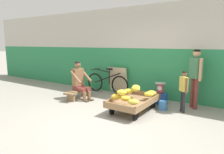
% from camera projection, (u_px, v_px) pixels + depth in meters
% --- Properties ---
extents(ground_plane, '(80.00, 80.00, 0.00)m').
position_uv_depth(ground_plane, '(102.00, 123.00, 4.32)').
color(ground_plane, gray).
extents(back_wall, '(16.00, 0.30, 2.82)m').
position_uv_depth(back_wall, '(153.00, 52.00, 6.29)').
color(back_wall, '#287F4C').
rests_on(back_wall, ground).
extents(banana_cart, '(0.85, 1.45, 0.36)m').
position_uv_depth(banana_cart, '(134.00, 102.00, 5.05)').
color(banana_cart, '#8E6B47').
rests_on(banana_cart, ground).
extents(banana_pile, '(0.87, 1.21, 0.26)m').
position_uv_depth(banana_pile, '(133.00, 94.00, 4.97)').
color(banana_pile, yellow).
rests_on(banana_pile, banana_cart).
extents(low_bench, '(0.46, 1.13, 0.27)m').
position_uv_depth(low_bench, '(78.00, 92.00, 6.28)').
color(low_bench, olive).
rests_on(low_bench, ground).
extents(vendor_seated, '(0.72, 0.55, 1.14)m').
position_uv_depth(vendor_seated, '(80.00, 80.00, 6.16)').
color(vendor_seated, brown).
rests_on(vendor_seated, ground).
extents(plastic_crate, '(0.36, 0.28, 0.30)m').
position_uv_depth(plastic_crate, '(160.00, 98.00, 5.73)').
color(plastic_crate, '#234CA8').
rests_on(plastic_crate, ground).
extents(weighing_scale, '(0.30, 0.30, 0.29)m').
position_uv_depth(weighing_scale, '(160.00, 88.00, 5.68)').
color(weighing_scale, '#28282D').
rests_on(weighing_scale, plastic_crate).
extents(bicycle_near_left, '(1.66, 0.48, 0.86)m').
position_uv_depth(bicycle_near_left, '(107.00, 83.00, 6.91)').
color(bicycle_near_left, black).
rests_on(bicycle_near_left, ground).
extents(sign_board, '(0.70, 0.19, 0.89)m').
position_uv_depth(sign_board, '(118.00, 80.00, 6.87)').
color(sign_board, '#C6B289').
rests_on(sign_board, ground).
extents(customer_adult, '(0.36, 0.38, 1.53)m').
position_uv_depth(customer_adult, '(195.00, 72.00, 5.18)').
color(customer_adult, brown).
rests_on(customer_adult, ground).
extents(customer_child, '(0.24, 0.26, 1.02)m').
position_uv_depth(customer_child, '(184.00, 87.00, 4.93)').
color(customer_child, '#232328').
rests_on(customer_child, ground).
extents(shopping_bag, '(0.18, 0.12, 0.24)m').
position_uv_depth(shopping_bag, '(163.00, 106.00, 5.16)').
color(shopping_bag, '#3370B7').
rests_on(shopping_bag, ground).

